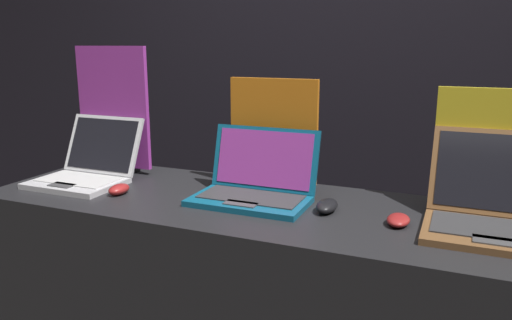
# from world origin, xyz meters

# --- Properties ---
(wall_back) EXTENTS (8.00, 0.05, 2.80)m
(wall_back) POSITION_xyz_m (0.00, 1.61, 1.40)
(wall_back) COLOR black
(wall_back) RESTS_ON ground_plane
(display_counter) EXTENTS (1.94, 0.62, 0.86)m
(display_counter) POSITION_xyz_m (0.00, 0.31, 0.43)
(display_counter) COLOR black
(display_counter) RESTS_ON ground_plane
(laptop_front) EXTENTS (0.34, 0.35, 0.24)m
(laptop_front) POSITION_xyz_m (-0.71, 0.30, 0.91)
(laptop_front) COLOR #B7B7BC
(laptop_front) RESTS_ON display_counter
(mouse_front) EXTENTS (0.06, 0.09, 0.04)m
(mouse_front) POSITION_xyz_m (-0.49, 0.21, 0.87)
(mouse_front) COLOR maroon
(mouse_front) RESTS_ON display_counter
(promo_stand_front) EXTENTS (0.34, 0.07, 0.52)m
(promo_stand_front) POSITION_xyz_m (-0.71, 0.48, 1.11)
(promo_stand_front) COLOR black
(promo_stand_front) RESTS_ON display_counter
(laptop_middle) EXTENTS (0.39, 0.29, 0.24)m
(laptop_middle) POSITION_xyz_m (-0.01, 0.34, 0.91)
(laptop_middle) COLOR #0F5170
(laptop_middle) RESTS_ON display_counter
(mouse_middle) EXTENTS (0.06, 0.12, 0.04)m
(mouse_middle) POSITION_xyz_m (0.25, 0.31, 0.87)
(mouse_middle) COLOR black
(mouse_middle) RESTS_ON display_counter
(promo_stand_middle) EXTENTS (0.34, 0.07, 0.41)m
(promo_stand_middle) POSITION_xyz_m (-0.01, 0.51, 1.05)
(promo_stand_middle) COLOR black
(promo_stand_middle) RESTS_ON display_counter
(laptop_back) EXTENTS (0.37, 0.39, 0.27)m
(laptop_back) POSITION_xyz_m (0.73, 0.35, 0.92)
(laptop_back) COLOR brown
(laptop_back) RESTS_ON display_counter
(mouse_back) EXTENTS (0.07, 0.10, 0.03)m
(mouse_back) POSITION_xyz_m (0.48, 0.28, 0.87)
(mouse_back) COLOR maroon
(mouse_back) RESTS_ON display_counter
(promo_stand_back) EXTENTS (0.37, 0.07, 0.40)m
(promo_stand_back) POSITION_xyz_m (0.73, 0.54, 1.04)
(promo_stand_back) COLOR black
(promo_stand_back) RESTS_ON display_counter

